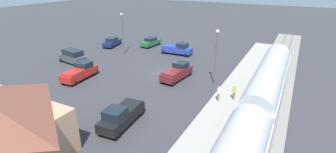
% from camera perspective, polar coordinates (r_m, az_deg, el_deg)
% --- Properties ---
extents(ground_plane, '(200.00, 200.00, 0.00)m').
position_cam_1_polar(ground_plane, '(35.99, -0.43, 0.68)').
color(ground_plane, '#38383D').
extents(railway_track, '(4.80, 70.00, 0.30)m').
position_cam_1_polar(railway_track, '(32.33, 22.07, -3.42)').
color(railway_track, gray).
rests_on(railway_track, ground).
extents(platform, '(3.20, 46.00, 0.30)m').
position_cam_1_polar(platform, '(32.78, 15.19, -2.06)').
color(platform, '#A8A399').
rests_on(platform, ground).
extents(pedestrian_on_platform, '(0.36, 0.36, 1.71)m').
position_cam_1_polar(pedestrian_on_platform, '(28.53, 14.75, -3.24)').
color(pedestrian_on_platform, brown).
rests_on(pedestrian_on_platform, platform).
extents(pedestrian_waiting_far, '(0.36, 0.36, 1.71)m').
position_cam_1_polar(pedestrian_waiting_far, '(27.83, 11.37, -3.57)').
color(pedestrian_waiting_far, brown).
rests_on(pedestrian_waiting_far, platform).
extents(suv_charcoal, '(5.15, 2.98, 2.22)m').
position_cam_1_polar(suv_charcoal, '(42.70, -20.77, 4.32)').
color(suv_charcoal, '#47494F').
rests_on(suv_charcoal, ground).
extents(pickup_maroon, '(2.50, 5.57, 2.14)m').
position_cam_1_polar(pickup_maroon, '(33.77, 2.08, 1.06)').
color(pickup_maroon, maroon).
rests_on(pickup_maroon, ground).
extents(pickup_blue, '(5.45, 2.60, 2.14)m').
position_cam_1_polar(pickup_blue, '(44.64, 2.13, 6.33)').
color(pickup_blue, '#283D9E').
rests_on(pickup_blue, ground).
extents(pickup_black, '(2.39, 5.54, 2.14)m').
position_cam_1_polar(pickup_black, '(23.96, -10.55, -8.66)').
color(pickup_black, black).
rests_on(pickup_black, ground).
extents(sedan_green, '(2.25, 4.65, 1.74)m').
position_cam_1_polar(sedan_green, '(50.05, -3.92, 7.85)').
color(sedan_green, '#236638').
rests_on(sedan_green, ground).
extents(pickup_red, '(2.35, 5.53, 2.14)m').
position_cam_1_polar(pickup_red, '(35.73, -19.30, 0.99)').
color(pickup_red, red).
rests_on(pickup_red, ground).
extents(sedan_navy, '(2.66, 4.77, 1.74)m').
position_cam_1_polar(sedan_navy, '(50.99, -12.57, 7.64)').
color(sedan_navy, navy).
rests_on(sedan_navy, ground).
extents(light_pole_near_platform, '(0.44, 0.44, 7.06)m').
position_cam_1_polar(light_pole_near_platform, '(31.59, 10.86, 5.83)').
color(light_pole_near_platform, '#515156').
rests_on(light_pole_near_platform, ground).
extents(light_pole_lot_center, '(0.44, 0.44, 7.14)m').
position_cam_1_polar(light_pole_lot_center, '(44.63, -10.30, 10.63)').
color(light_pole_lot_center, '#515156').
rests_on(light_pole_lot_center, ground).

